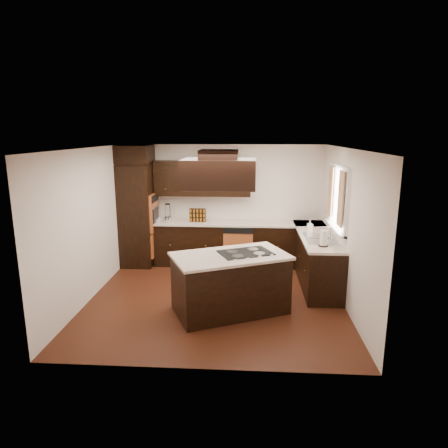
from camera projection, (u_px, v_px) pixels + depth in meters
The scene contains 30 objects.
floor at pixel (216, 298), 6.78m from camera, with size 4.20×4.20×0.02m, color #522412.
ceiling at pixel (215, 148), 6.22m from camera, with size 4.20×4.20×0.02m, color silver.
wall_back at pixel (224, 204), 8.55m from camera, with size 4.20×0.02×2.50m, color silver.
wall_front at pixel (200, 269), 4.45m from camera, with size 4.20×0.02×2.50m, color silver.
wall_left at pixel (89, 224), 6.63m from camera, with size 0.02×4.20×2.50m, color silver.
wall_right at pixel (347, 228), 6.37m from camera, with size 0.02×4.20×2.50m, color silver.
oven_column at pixel (138, 215), 8.31m from camera, with size 0.65×0.75×2.12m, color black.
wall_oven_face at pixel (154, 212), 8.28m from camera, with size 0.05×0.62×0.78m, color #C2602F.
base_cabinets_back at pixel (225, 244), 8.43m from camera, with size 2.93×0.60×0.88m, color black.
base_cabinets_right at pixel (316, 259), 7.44m from camera, with size 0.60×2.40×0.88m, color black.
countertop_back at pixel (225, 223), 8.31m from camera, with size 2.93×0.63×0.04m, color beige.
countertop_right at pixel (316, 235), 7.34m from camera, with size 0.63×2.40×0.04m, color beige.
upper_cabinets at pixel (203, 178), 8.28m from camera, with size 2.00×0.34×0.72m, color black.
dishwasher_front at pixel (238, 250), 8.13m from camera, with size 0.60×0.05×0.72m, color #C2602F.
window_frame at pixel (339, 198), 6.82m from camera, with size 0.06×1.32×1.12m, color white.
window_pane at pixel (340, 198), 6.81m from camera, with size 0.00×1.20×1.00m, color white.
curtain_left at pixel (341, 199), 6.40m from camera, with size 0.02×0.34×0.90m, color beige.
curtain_right at pixel (330, 191), 7.22m from camera, with size 0.02×0.34×0.90m, color beige.
sink_rim at pixel (320, 239), 7.00m from camera, with size 0.52×0.84×0.01m, color silver.
island at pixel (230, 284), 6.19m from camera, with size 1.67×0.91×0.88m, color black.
island_top at pixel (230, 256), 6.09m from camera, with size 1.73×0.97×0.04m, color beige.
cooktop at pixel (245, 253), 6.17m from camera, with size 0.79×0.53×0.01m, color black.
range_hood at pixel (219, 174), 5.75m from camera, with size 1.05×0.72×0.42m, color black.
hood_duct at pixel (219, 154), 5.69m from camera, with size 0.55×0.50×0.13m, color black.
blender_base at pixel (168, 219), 8.34m from camera, with size 0.15×0.15×0.10m, color silver.
blender_pitcher at pixel (168, 211), 8.30m from camera, with size 0.13×0.13×0.26m, color silver.
spice_rack at pixel (198, 215), 8.31m from camera, with size 0.33×0.08×0.28m, color black.
mixing_bowl at pixel (158, 220), 8.38m from camera, with size 0.22×0.22×0.05m, color white.
soap_bottle at pixel (310, 226), 7.52m from camera, with size 0.10×0.10×0.21m, color white.
paper_towel at pixel (324, 238), 6.50m from camera, with size 0.12×0.12×0.27m, color white.
Camera 1 is at (0.54, -6.30, 2.74)m, focal length 32.00 mm.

